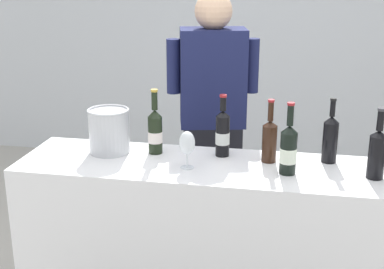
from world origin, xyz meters
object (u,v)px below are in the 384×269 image
wine_bottle_5 (330,138)px  wine_bottle_3 (377,152)px  wine_bottle_4 (155,131)px  wine_bottle_0 (223,133)px  wine_glass (187,144)px  wine_bottle_1 (288,149)px  wine_bottle_2 (270,139)px  ice_bucket (109,131)px  person_server (212,139)px

wine_bottle_5 → wine_bottle_3: bearing=-42.0°
wine_bottle_3 → wine_bottle_4: bearing=172.4°
wine_bottle_0 → wine_glass: size_ratio=1.74×
wine_bottle_5 → wine_glass: wine_bottle_5 is taller
wine_bottle_0 → wine_glass: 0.25m
wine_bottle_1 → wine_bottle_3: bearing=2.6°
wine_bottle_3 → wine_bottle_4: (-1.08, 0.14, -0.00)m
wine_bottle_1 → wine_bottle_2: wine_bottle_1 is taller
wine_glass → wine_bottle_3: bearing=2.5°
wine_bottle_1 → wine_bottle_3: size_ratio=1.03×
ice_bucket → wine_bottle_2: bearing=1.0°
wine_bottle_5 → ice_bucket: size_ratio=1.40×
wine_bottle_1 → person_server: 0.84m
wine_bottle_1 → wine_bottle_3: 0.40m
wine_bottle_0 → wine_bottle_2: wine_bottle_0 is taller
wine_bottle_2 → wine_glass: (-0.38, -0.16, 0.00)m
wine_bottle_1 → wine_bottle_2: bearing=123.2°
wine_bottle_0 → wine_bottle_3: size_ratio=0.97×
wine_glass → person_server: size_ratio=0.11×
wine_bottle_3 → person_server: person_server is taller
ice_bucket → wine_bottle_4: bearing=7.7°
wine_bottle_5 → wine_glass: size_ratio=1.76×
wine_glass → ice_bucket: bearing=161.3°
wine_bottle_4 → ice_bucket: (-0.24, -0.03, -0.00)m
wine_bottle_3 → wine_glass: wine_bottle_3 is taller
ice_bucket → person_server: bearing=50.1°
ice_bucket → person_server: size_ratio=0.13×
wine_bottle_4 → wine_glass: wine_bottle_4 is taller
wine_bottle_1 → wine_bottle_2: (-0.09, 0.14, -0.00)m
wine_glass → person_server: 0.72m
ice_bucket → person_server: person_server is taller
wine_bottle_3 → person_server: (-0.86, 0.66, -0.20)m
wine_bottle_0 → person_server: bearing=104.6°
wine_bottle_2 → ice_bucket: size_ratio=1.37×
wine_bottle_2 → wine_bottle_4: bearing=178.3°
wine_glass → wine_bottle_0: bearing=55.3°
wine_bottle_0 → ice_bucket: wine_bottle_0 is taller
wine_bottle_0 → wine_bottle_5: size_ratio=0.99×
wine_bottle_4 → wine_bottle_0: bearing=4.0°
wine_bottle_1 → wine_bottle_5: (0.20, 0.19, 0.01)m
wine_bottle_2 → wine_bottle_5: 0.30m
wine_bottle_2 → wine_bottle_5: (0.29, 0.05, 0.01)m
wine_bottle_2 → wine_glass: bearing=-156.7°
wine_bottle_4 → person_server: (0.22, 0.52, -0.20)m
wine_bottle_2 → ice_bucket: wine_bottle_2 is taller
wine_bottle_3 → wine_bottle_1: bearing=-177.4°
wine_bottle_2 → wine_bottle_3: bearing=-14.4°
wine_bottle_3 → wine_glass: 0.87m
wine_bottle_3 → ice_bucket: size_ratio=1.43×
wine_bottle_4 → person_server: size_ratio=0.20×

